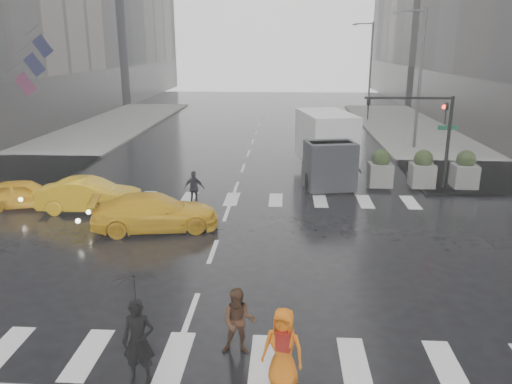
# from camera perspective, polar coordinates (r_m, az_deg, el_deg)

# --- Properties ---
(ground) EXTENTS (120.00, 120.00, 0.00)m
(ground) POSITION_cam_1_polar(r_m,az_deg,el_deg) (17.12, -4.94, -6.79)
(ground) COLOR black
(ground) RESTS_ON ground
(road_markings) EXTENTS (18.00, 48.00, 0.01)m
(road_markings) POSITION_cam_1_polar(r_m,az_deg,el_deg) (17.11, -4.94, -6.77)
(road_markings) COLOR silver
(road_markings) RESTS_ON ground
(traffic_signal_pole) EXTENTS (4.45, 0.42, 4.50)m
(traffic_signal_pole) POSITION_cam_1_polar(r_m,az_deg,el_deg) (24.71, 19.08, 7.37)
(traffic_signal_pole) COLOR black
(traffic_signal_pole) RESTS_ON ground
(street_lamp_near) EXTENTS (2.15, 0.22, 9.00)m
(street_lamp_near) POSITION_cam_1_polar(r_m,az_deg,el_deg) (34.65, 18.06, 12.72)
(street_lamp_near) COLOR #59595B
(street_lamp_near) RESTS_ON ground
(street_lamp_far) EXTENTS (2.15, 0.22, 9.00)m
(street_lamp_far) POSITION_cam_1_polar(r_m,az_deg,el_deg) (54.24, 12.84, 14.18)
(street_lamp_far) COLOR #59595B
(street_lamp_far) RESTS_ON ground
(planter_west) EXTENTS (1.10, 1.10, 1.80)m
(planter_west) POSITION_cam_1_polar(r_m,az_deg,el_deg) (24.86, 14.03, 2.58)
(planter_west) COLOR slate
(planter_west) RESTS_ON ground
(planter_mid) EXTENTS (1.10, 1.10, 1.80)m
(planter_mid) POSITION_cam_1_polar(r_m,az_deg,el_deg) (25.31, 18.48, 2.46)
(planter_mid) COLOR slate
(planter_mid) RESTS_ON ground
(planter_east) EXTENTS (1.10, 1.10, 1.80)m
(planter_east) POSITION_cam_1_polar(r_m,az_deg,el_deg) (25.90, 22.76, 2.32)
(planter_east) COLOR slate
(planter_east) RESTS_ON ground
(flag_cluster) EXTENTS (2.87, 3.06, 4.69)m
(flag_cluster) POSITION_cam_1_polar(r_m,az_deg,el_deg) (38.29, -24.41, 13.41)
(flag_cluster) COLOR #59595B
(flag_cluster) RESTS_ON ground
(pedestrian_black) EXTENTS (0.99, 1.00, 2.43)m
(pedestrian_black) POSITION_cam_1_polar(r_m,az_deg,el_deg) (10.58, -13.51, -13.31)
(pedestrian_black) COLOR black
(pedestrian_black) RESTS_ON ground
(pedestrian_brown) EXTENTS (0.77, 0.61, 1.58)m
(pedestrian_brown) POSITION_cam_1_polar(r_m,az_deg,el_deg) (11.54, -2.00, -14.58)
(pedestrian_brown) COLOR #432818
(pedestrian_brown) RESTS_ON ground
(pedestrian_orange) EXTENTS (0.97, 0.76, 1.75)m
(pedestrian_orange) POSITION_cam_1_polar(r_m,az_deg,el_deg) (10.53, 3.11, -17.39)
(pedestrian_orange) COLOR orange
(pedestrian_orange) RESTS_ON ground
(pedestrian_far_a) EXTENTS (0.95, 0.63, 1.53)m
(pedestrian_far_a) POSITION_cam_1_polar(r_m,az_deg,el_deg) (21.76, -7.06, 0.40)
(pedestrian_far_a) COLOR black
(pedestrian_far_a) RESTS_ON ground
(pedestrian_far_b) EXTENTS (1.29, 1.34, 1.86)m
(pedestrian_far_b) POSITION_cam_1_polar(r_m,az_deg,el_deg) (25.49, 10.95, 2.98)
(pedestrian_far_b) COLOR black
(pedestrian_far_b) RESTS_ON ground
(taxi_front) EXTENTS (3.84, 2.42, 1.22)m
(taxi_front) POSITION_cam_1_polar(r_m,az_deg,el_deg) (23.62, -24.99, -0.16)
(taxi_front) COLOR yellow
(taxi_front) RESTS_ON ground
(taxi_mid) EXTENTS (4.28, 1.64, 1.39)m
(taxi_mid) POSITION_cam_1_polar(r_m,az_deg,el_deg) (21.99, -18.47, -0.36)
(taxi_mid) COLOR yellow
(taxi_mid) RESTS_ON ground
(taxi_rear) EXTENTS (4.47, 2.74, 1.37)m
(taxi_rear) POSITION_cam_1_polar(r_m,az_deg,el_deg) (19.19, -11.43, -2.27)
(taxi_rear) COLOR yellow
(taxi_rear) RESTS_ON ground
(box_truck) EXTENTS (2.35, 6.27, 3.33)m
(box_truck) POSITION_cam_1_polar(r_m,az_deg,el_deg) (26.16, 8.09, 5.37)
(box_truck) COLOR silver
(box_truck) RESTS_ON ground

